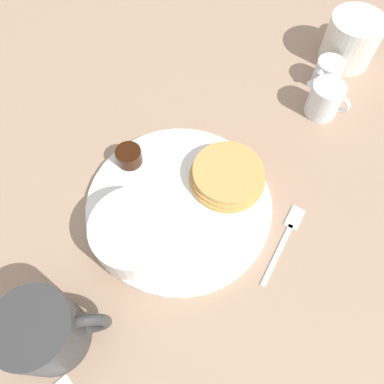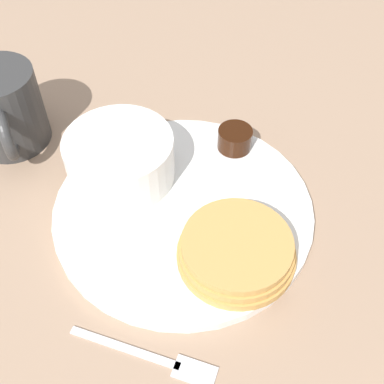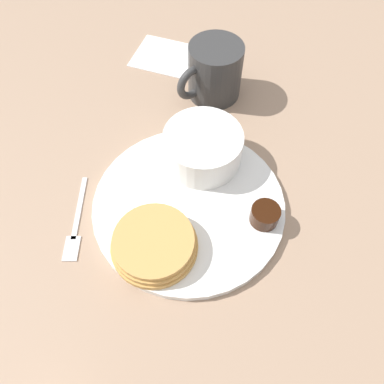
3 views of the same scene
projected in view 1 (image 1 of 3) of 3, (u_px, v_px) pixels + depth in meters
name	position (u px, v px, depth m)	size (l,w,h in m)	color
ground_plane	(179.00, 206.00, 0.56)	(4.00, 4.00, 0.00)	#9E7F66
plate	(179.00, 205.00, 0.56)	(0.27, 0.27, 0.01)	white
pancake_stack	(228.00, 175.00, 0.56)	(0.11, 0.11, 0.03)	tan
bowl	(135.00, 233.00, 0.50)	(0.12, 0.12, 0.05)	white
syrup_cup	(129.00, 156.00, 0.58)	(0.04, 0.04, 0.03)	black
butter_ramekin	(118.00, 238.00, 0.51)	(0.05, 0.05, 0.04)	white
coffee_mug	(46.00, 332.00, 0.43)	(0.09, 0.12, 0.09)	#333333
creamer_pitcher_near	(324.00, 98.00, 0.62)	(0.08, 0.05, 0.06)	white
creamer_pitcher_far	(328.00, 73.00, 0.66)	(0.05, 0.07, 0.05)	white
fork	(286.00, 235.00, 0.54)	(0.07, 0.13, 0.00)	silver
second_mug	(351.00, 39.00, 0.67)	(0.10, 0.12, 0.08)	silver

